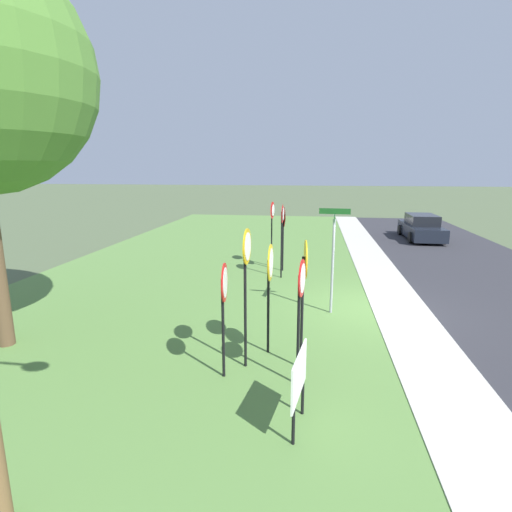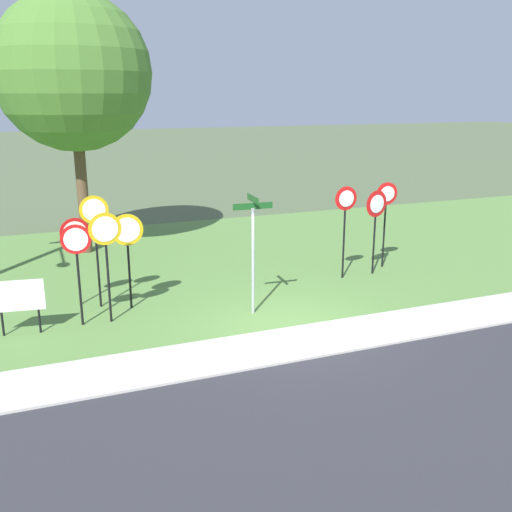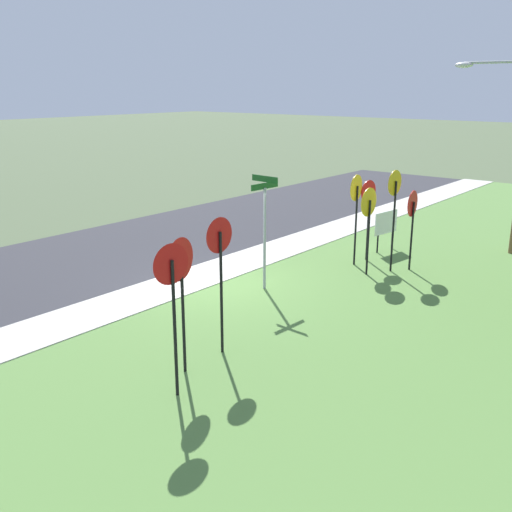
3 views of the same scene
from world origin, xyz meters
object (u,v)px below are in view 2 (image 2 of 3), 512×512
Objects in this scene: yield_sign_near_left at (386,205)px; notice_board at (19,299)px; yield_sign_far_left at (346,211)px; oak_tree_left at (73,73)px; street_name_post at (253,244)px; stop_sign_far_left at (76,243)px; stop_sign_far_right at (128,240)px; stop_sign_near_left at (106,243)px; stop_sign_near_right at (77,254)px; yield_sign_near_right at (376,212)px; stop_sign_far_center at (95,228)px.

yield_sign_near_left is 2.09× the size of notice_board.
oak_tree_left reaches higher than yield_sign_far_left.
notice_board is 0.15× the size of oak_tree_left.
street_name_post is 0.35× the size of oak_tree_left.
oak_tree_left is at bearing 77.41° from stop_sign_far_left.
stop_sign_far_right is 0.91× the size of yield_sign_near_left.
oak_tree_left is (0.14, 6.69, 3.87)m from stop_sign_near_left.
stop_sign_near_right is 0.29× the size of oak_tree_left.
stop_sign_near_right is at bearing -150.03° from stop_sign_far_right.
stop_sign_far_right is 3.04m from street_name_post.
street_name_post is at bearing -170.39° from yield_sign_near_right.
notice_board is (-2.54, -0.73, -0.91)m from stop_sign_far_right.
stop_sign_far_left is at bearing 148.90° from stop_sign_far_right.
yield_sign_far_left is at bearing 14.29° from stop_sign_near_right.
stop_sign_far_left is 4.40m from street_name_post.
yield_sign_near_right reaches higher than stop_sign_near_right.
stop_sign_far_left is at bearing -172.41° from yield_sign_near_left.
stop_sign_near_left is 1.58m from stop_sign_far_left.
oak_tree_left reaches higher than stop_sign_far_center.
yield_sign_near_right is 0.93× the size of yield_sign_far_left.
oak_tree_left is at bearing 80.87° from notice_board.
stop_sign_near_left reaches higher than stop_sign_far_right.
stop_sign_far_left is 0.90× the size of yield_sign_near_right.
yield_sign_near_left reaches higher than stop_sign_far_left.
stop_sign_far_center is at bearing 39.14° from notice_board.
stop_sign_near_right is 0.82× the size of street_name_post.
stop_sign_near_right is 7.83m from oak_tree_left.
street_name_post is at bearing -34.02° from stop_sign_far_left.
stop_sign_far_center is 8.53m from yield_sign_near_left.
notice_board is at bearing -171.00° from stop_sign_near_right.
stop_sign_far_left is at bearing 105.70° from stop_sign_near_left.
stop_sign_far_center reaches higher than notice_board.
yield_sign_near_right is 9.80m from notice_board.
stop_sign_far_left is 8.99m from yield_sign_near_left.
yield_sign_near_left reaches higher than notice_board.
yield_sign_near_left is (7.83, 0.76, 0.20)m from stop_sign_far_right.
stop_sign_far_center reaches higher than stop_sign_far_left.
notice_board is at bearing -138.81° from stop_sign_far_left.
yield_sign_near_right reaches higher than stop_sign_far_right.
yield_sign_near_right is at bearing 2.02° from stop_sign_near_left.
stop_sign_far_center is at bearing -170.09° from yield_sign_near_left.
stop_sign_far_right is (1.15, -0.72, 0.12)m from stop_sign_far_left.
street_name_post is (3.39, -1.79, -0.31)m from stop_sign_far_center.
yield_sign_near_left is 10.54m from notice_board.
stop_sign_near_left is 1.04× the size of yield_sign_near_right.
yield_sign_far_left is at bearing 0.92° from stop_sign_far_center.
street_name_post is at bearing 0.76° from notice_board.
yield_sign_near_right is at bearing 1.24° from stop_sign_far_center.
stop_sign_near_left is 0.98× the size of yield_sign_far_left.
notice_board is (-10.37, -1.49, -1.11)m from yield_sign_near_left.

